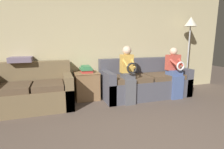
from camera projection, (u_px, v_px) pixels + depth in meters
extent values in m
cube|color=#C6B789|center=(105.00, 42.00, 4.20)|extent=(6.80, 0.06, 2.55)
cube|color=#4C4C56|center=(145.00, 87.00, 4.19)|extent=(2.07, 0.85, 0.43)
cube|color=#4C4C56|center=(139.00, 67.00, 4.41)|extent=(2.07, 0.20, 0.46)
cube|color=#4C4C56|center=(107.00, 86.00, 3.87)|extent=(0.16, 0.85, 0.66)
cube|color=#4C4C56|center=(178.00, 80.00, 4.46)|extent=(0.16, 0.85, 0.66)
cube|color=brown|center=(130.00, 79.00, 3.91)|extent=(0.82, 0.61, 0.11)
cube|color=brown|center=(164.00, 76.00, 4.18)|extent=(0.82, 0.61, 0.11)
cube|color=brown|center=(34.00, 98.00, 3.41)|extent=(1.49, 0.87, 0.41)
cube|color=brown|center=(33.00, 73.00, 3.64)|extent=(1.49, 0.20, 0.48)
cube|color=brown|center=(68.00, 89.00, 3.59)|extent=(0.16, 0.87, 0.65)
cube|color=brown|center=(14.00, 88.00, 3.18)|extent=(0.55, 0.63, 0.11)
cube|color=brown|center=(48.00, 85.00, 3.36)|extent=(0.55, 0.63, 0.11)
cube|color=#56565B|center=(130.00, 92.00, 3.60)|extent=(0.23, 0.10, 0.54)
cube|color=#56565B|center=(128.00, 76.00, 3.67)|extent=(0.23, 0.28, 0.11)
cube|color=gold|center=(127.00, 64.00, 3.69)|extent=(0.27, 0.14, 0.38)
sphere|color=beige|center=(127.00, 50.00, 3.64)|extent=(0.19, 0.19, 0.19)
torus|color=black|center=(132.00, 68.00, 3.45)|extent=(0.22, 0.04, 0.22)
cylinder|color=gold|center=(125.00, 63.00, 3.53)|extent=(0.10, 0.31, 0.22)
cylinder|color=gold|center=(133.00, 63.00, 3.58)|extent=(0.10, 0.31, 0.22)
cube|color=#475B8E|center=(177.00, 88.00, 3.96)|extent=(0.28, 0.10, 0.54)
cube|color=#475B8E|center=(174.00, 73.00, 4.03)|extent=(0.28, 0.28, 0.11)
cube|color=#C64C3D|center=(173.00, 62.00, 4.05)|extent=(0.33, 0.14, 0.35)
sphere|color=beige|center=(174.00, 51.00, 4.01)|extent=(0.17, 0.17, 0.17)
torus|color=white|center=(181.00, 66.00, 3.81)|extent=(0.20, 0.04, 0.20)
cylinder|color=#C64C3D|center=(173.00, 62.00, 3.89)|extent=(0.14, 0.31, 0.20)
cylinder|color=#C64C3D|center=(180.00, 62.00, 3.95)|extent=(0.14, 0.31, 0.20)
cube|color=olive|center=(87.00, 86.00, 3.95)|extent=(0.52, 0.45, 0.62)
cube|color=#9A724A|center=(87.00, 73.00, 3.90)|extent=(0.54, 0.47, 0.02)
cube|color=#BC3833|center=(86.00, 71.00, 3.88)|extent=(0.24, 0.27, 0.06)
cube|color=#3D8451|center=(86.00, 69.00, 3.87)|extent=(0.25, 0.31, 0.05)
cube|color=#3D8451|center=(86.00, 67.00, 3.88)|extent=(0.18, 0.31, 0.04)
cylinder|color=#2D2B28|center=(185.00, 89.00, 4.81)|extent=(0.26, 0.26, 0.02)
cylinder|color=#B7B7BC|center=(188.00, 58.00, 4.65)|extent=(0.03, 0.03, 1.65)
cone|color=beige|center=(191.00, 22.00, 4.47)|extent=(0.32, 0.32, 0.24)
cube|color=slate|center=(21.00, 59.00, 3.52)|extent=(0.42, 0.42, 0.10)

